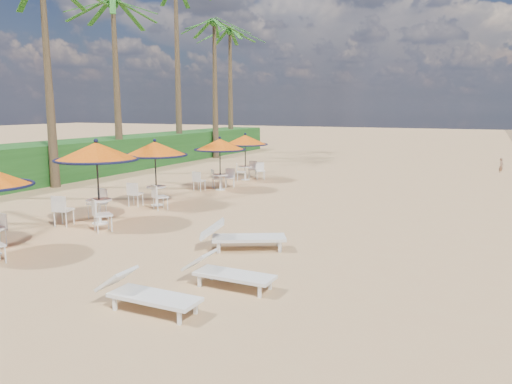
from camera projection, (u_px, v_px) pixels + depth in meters
ground at (160, 292)px, 9.50m from camera, size 160.00×160.00×0.00m
scrub_hedge at (66, 160)px, 24.79m from camera, size 3.00×40.00×1.80m
station_1 at (95, 162)px, 14.73m from camera, size 2.46×2.46×2.57m
station_2 at (154, 155)px, 17.53m from camera, size 2.29×2.29×2.39m
station_3 at (219, 151)px, 21.01m from camera, size 2.18×2.18×2.27m
station_4 at (246, 146)px, 23.91m from camera, size 2.18×2.20×2.27m
lounger_near at (145, 293)px, 8.60m from camera, size 1.91×0.62×0.68m
lounger_mid at (226, 271)px, 9.74m from camera, size 1.86×0.60×0.66m
lounger_far at (240, 236)px, 12.27m from camera, size 2.17×1.57×0.75m
palm_4 at (113, 14)px, 25.27m from camera, size 5.00×5.00×8.90m
palm_6 at (214, 31)px, 33.35m from camera, size 5.00×5.00×9.34m
palm_7 at (230, 39)px, 37.62m from camera, size 5.00×5.00×9.38m
person at (501, 165)px, 26.72m from camera, size 0.31×0.37×0.85m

